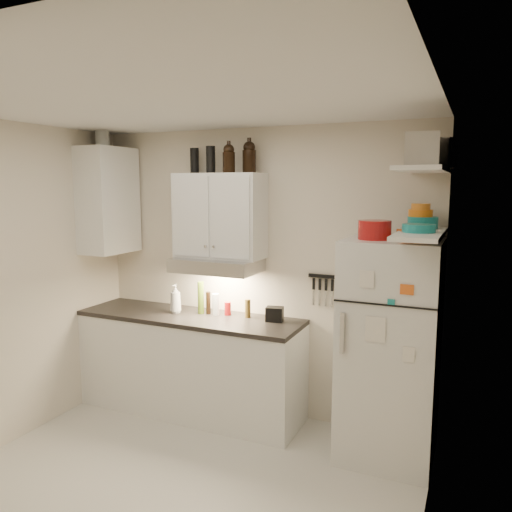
% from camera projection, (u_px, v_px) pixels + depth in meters
% --- Properties ---
extents(floor, '(3.20, 3.00, 0.02)m').
position_uv_depth(floor, '(168.00, 499.00, 3.38)').
color(floor, beige).
rests_on(floor, ground).
extents(ceiling, '(3.20, 3.00, 0.02)m').
position_uv_depth(ceiling, '(157.00, 99.00, 3.01)').
color(ceiling, white).
rests_on(ceiling, ground).
extents(back_wall, '(3.20, 0.02, 2.60)m').
position_uv_depth(back_wall, '(258.00, 273.00, 4.56)').
color(back_wall, beige).
rests_on(back_wall, ground).
extents(right_wall, '(0.02, 3.00, 2.60)m').
position_uv_depth(right_wall, '(427.00, 342.00, 2.54)').
color(right_wall, beige).
rests_on(right_wall, ground).
extents(base_cabinet, '(2.10, 0.60, 0.88)m').
position_uv_depth(base_cabinet, '(191.00, 365.00, 4.62)').
color(base_cabinet, white).
rests_on(base_cabinet, floor).
extents(countertop, '(2.10, 0.62, 0.04)m').
position_uv_depth(countertop, '(190.00, 317.00, 4.55)').
color(countertop, black).
rests_on(countertop, base_cabinet).
extents(upper_cabinet, '(0.80, 0.33, 0.75)m').
position_uv_depth(upper_cabinet, '(220.00, 216.00, 4.45)').
color(upper_cabinet, white).
rests_on(upper_cabinet, back_wall).
extents(side_cabinet, '(0.33, 0.55, 1.00)m').
position_uv_depth(side_cabinet, '(108.00, 200.00, 4.77)').
color(side_cabinet, white).
rests_on(side_cabinet, left_wall).
extents(range_hood, '(0.76, 0.46, 0.12)m').
position_uv_depth(range_hood, '(217.00, 265.00, 4.45)').
color(range_hood, silver).
rests_on(range_hood, back_wall).
extents(fridge, '(0.70, 0.68, 1.70)m').
position_uv_depth(fridge, '(390.00, 350.00, 3.80)').
color(fridge, silver).
rests_on(fridge, floor).
extents(shelf_hi, '(0.30, 0.95, 0.03)m').
position_uv_depth(shelf_hi, '(424.00, 170.00, 3.40)').
color(shelf_hi, white).
rests_on(shelf_hi, right_wall).
extents(shelf_lo, '(0.30, 0.95, 0.03)m').
position_uv_depth(shelf_lo, '(421.00, 234.00, 3.46)').
color(shelf_lo, white).
rests_on(shelf_lo, right_wall).
extents(knife_strip, '(0.42, 0.02, 0.03)m').
position_uv_depth(knife_strip, '(332.00, 277.00, 4.25)').
color(knife_strip, black).
rests_on(knife_strip, back_wall).
extents(dutch_oven, '(0.31, 0.31, 0.14)m').
position_uv_depth(dutch_oven, '(375.00, 230.00, 3.65)').
color(dutch_oven, '#9D1212').
rests_on(dutch_oven, fridge).
extents(book_stack, '(0.25, 0.28, 0.08)m').
position_uv_depth(book_stack, '(413.00, 236.00, 3.51)').
color(book_stack, orange).
rests_on(book_stack, fridge).
extents(spice_jar, '(0.07, 0.07, 0.11)m').
position_uv_depth(spice_jar, '(407.00, 233.00, 3.54)').
color(spice_jar, silver).
rests_on(spice_jar, fridge).
extents(stock_pot, '(0.30, 0.30, 0.21)m').
position_uv_depth(stock_pot, '(437.00, 154.00, 3.56)').
color(stock_pot, silver).
rests_on(stock_pot, shelf_hi).
extents(tin_a, '(0.24, 0.24, 0.19)m').
position_uv_depth(tin_a, '(429.00, 153.00, 3.34)').
color(tin_a, '#AAAAAD').
rests_on(tin_a, shelf_hi).
extents(tin_b, '(0.23, 0.23, 0.20)m').
position_uv_depth(tin_b, '(421.00, 149.00, 3.13)').
color(tin_b, '#AAAAAD').
rests_on(tin_b, shelf_hi).
extents(bowl_teal, '(0.22, 0.22, 0.09)m').
position_uv_depth(bowl_teal, '(423.00, 223.00, 3.71)').
color(bowl_teal, teal).
rests_on(bowl_teal, shelf_lo).
extents(bowl_orange, '(0.18, 0.18, 0.05)m').
position_uv_depth(bowl_orange, '(420.00, 213.00, 3.70)').
color(bowl_orange, orange).
rests_on(bowl_orange, bowl_teal).
extents(bowl_yellow, '(0.14, 0.14, 0.04)m').
position_uv_depth(bowl_yellow, '(421.00, 207.00, 3.69)').
color(bowl_yellow, orange).
rests_on(bowl_yellow, bowl_orange).
extents(plates, '(0.23, 0.23, 0.06)m').
position_uv_depth(plates, '(419.00, 228.00, 3.41)').
color(plates, teal).
rests_on(plates, shelf_lo).
extents(growler_a, '(0.11, 0.11, 0.25)m').
position_uv_depth(growler_a, '(229.00, 158.00, 4.26)').
color(growler_a, black).
rests_on(growler_a, upper_cabinet).
extents(growler_b, '(0.15, 0.15, 0.28)m').
position_uv_depth(growler_b, '(249.00, 157.00, 4.31)').
color(growler_b, black).
rests_on(growler_b, upper_cabinet).
extents(thermos_a, '(0.08, 0.08, 0.24)m').
position_uv_depth(thermos_a, '(211.00, 160.00, 4.41)').
color(thermos_a, black).
rests_on(thermos_a, upper_cabinet).
extents(thermos_b, '(0.09, 0.09, 0.23)m').
position_uv_depth(thermos_b, '(195.00, 161.00, 4.56)').
color(thermos_b, black).
rests_on(thermos_b, upper_cabinet).
extents(side_jar, '(0.16, 0.16, 0.17)m').
position_uv_depth(side_jar, '(102.00, 138.00, 4.70)').
color(side_jar, silver).
rests_on(side_jar, side_cabinet).
extents(soap_bottle, '(0.12, 0.12, 0.30)m').
position_uv_depth(soap_bottle, '(175.00, 297.00, 4.62)').
color(soap_bottle, white).
rests_on(soap_bottle, countertop).
extents(pepper_mill, '(0.06, 0.06, 0.16)m').
position_uv_depth(pepper_mill, '(248.00, 308.00, 4.46)').
color(pepper_mill, brown).
rests_on(pepper_mill, countertop).
extents(oil_bottle, '(0.06, 0.06, 0.30)m').
position_uv_depth(oil_bottle, '(201.00, 298.00, 4.59)').
color(oil_bottle, '#425916').
rests_on(oil_bottle, countertop).
extents(vinegar_bottle, '(0.04, 0.04, 0.21)m').
position_uv_depth(vinegar_bottle, '(208.00, 303.00, 4.58)').
color(vinegar_bottle, black).
rests_on(vinegar_bottle, countertop).
extents(clear_bottle, '(0.08, 0.08, 0.20)m').
position_uv_depth(clear_bottle, '(216.00, 304.00, 4.55)').
color(clear_bottle, silver).
rests_on(clear_bottle, countertop).
extents(red_jar, '(0.07, 0.07, 0.12)m').
position_uv_depth(red_jar, '(228.00, 309.00, 4.54)').
color(red_jar, '#9D1212').
rests_on(red_jar, countertop).
extents(caddy, '(0.16, 0.13, 0.13)m').
position_uv_depth(caddy, '(275.00, 314.00, 4.34)').
color(caddy, black).
rests_on(caddy, countertop).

